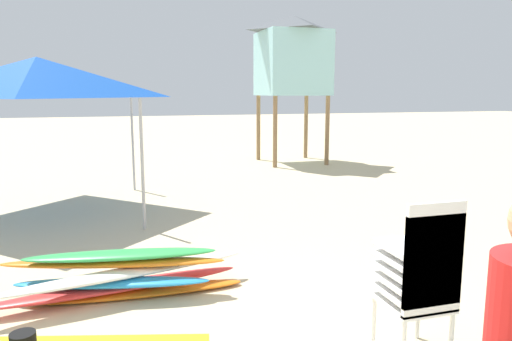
# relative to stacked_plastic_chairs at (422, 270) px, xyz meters

# --- Properties ---
(stacked_plastic_chairs) EXTENTS (0.48, 0.48, 1.29)m
(stacked_plastic_chairs) POSITION_rel_stacked_plastic_chairs_xyz_m (0.00, 0.00, 0.00)
(stacked_plastic_chairs) COLOR white
(stacked_plastic_chairs) RESTS_ON ground
(surfboard_pile) EXTENTS (2.67, 0.91, 0.48)m
(surfboard_pile) POSITION_rel_stacked_plastic_chairs_xyz_m (-2.16, 1.86, -0.51)
(surfboard_pile) COLOR orange
(surfboard_pile) RESTS_ON ground
(popup_canopy) EXTENTS (3.15, 3.15, 2.64)m
(popup_canopy) POSITION_rel_stacked_plastic_chairs_xyz_m (-3.32, 5.87, 1.56)
(popup_canopy) COLOR #B2B2B7
(popup_canopy) RESTS_ON ground
(lifeguard_tower) EXTENTS (1.98, 1.98, 4.21)m
(lifeguard_tower) POSITION_rel_stacked_plastic_chairs_xyz_m (2.88, 10.29, 2.34)
(lifeguard_tower) COLOR olive
(lifeguard_tower) RESTS_ON ground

